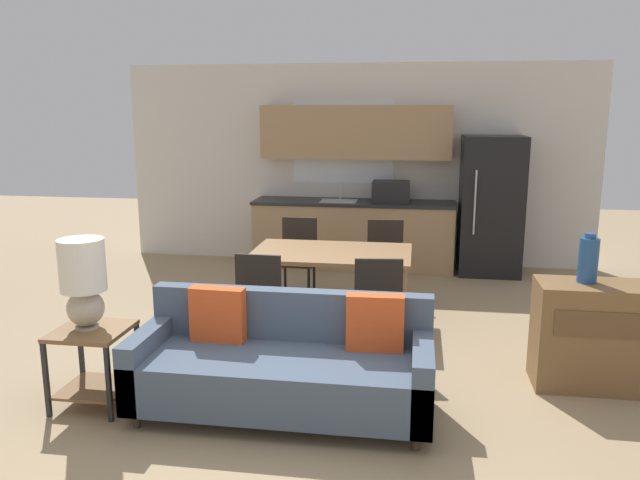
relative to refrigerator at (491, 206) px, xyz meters
name	(u,v)px	position (x,y,z in m)	size (l,w,h in m)	color
ground_plane	(289,418)	(-1.77, -4.24, -0.89)	(20.00, 20.00, 0.00)	#9E8460
wall_back	(356,165)	(-1.77, 0.39, 0.47)	(6.40, 0.07, 2.70)	silver
kitchen_counter	(355,205)	(-1.76, 0.09, -0.04)	(2.68, 0.65, 2.15)	tan
refrigerator	(491,206)	(0.00, 0.00, 0.00)	(0.77, 0.71, 1.77)	black
dining_table	(332,257)	(-1.75, -2.23, -0.21)	(1.55, 0.98, 0.73)	olive
couch	(284,365)	(-1.82, -4.12, -0.55)	(2.06, 0.80, 0.84)	#3D2D1E
side_table	(93,353)	(-3.20, -4.25, -0.50)	(0.50, 0.50, 0.57)	brown
table_lamp	(83,279)	(-3.23, -4.24, 0.05)	(0.32, 0.32, 0.65)	#B2A893
credenza	(596,336)	(0.45, -3.37, -0.48)	(0.91, 0.45, 0.82)	brown
vase	(588,260)	(0.35, -3.33, 0.11)	(0.14, 0.14, 0.38)	#234C84
dining_chair_far_right	(385,257)	(-1.26, -1.41, -0.39)	(0.46, 0.46, 0.90)	black
dining_chair_near_right	(377,301)	(-1.25, -3.03, -0.39)	(0.47, 0.47, 0.90)	black
dining_chair_far_left	(298,254)	(-2.25, -1.42, -0.39)	(0.42, 0.42, 0.90)	black
dining_chair_near_left	(262,296)	(-2.25, -3.04, -0.39)	(0.43, 0.43, 0.90)	black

